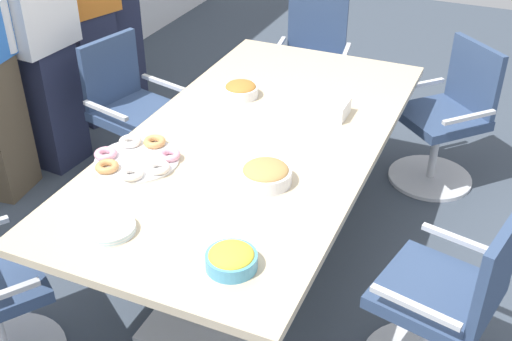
# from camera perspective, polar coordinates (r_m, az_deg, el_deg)

# --- Properties ---
(ground_plane) EXTENTS (10.00, 10.00, 0.01)m
(ground_plane) POSITION_cam_1_polar(r_m,az_deg,el_deg) (3.62, 0.00, -7.43)
(ground_plane) COLOR #3D4754
(conference_table) EXTENTS (2.40, 1.20, 0.75)m
(conference_table) POSITION_cam_1_polar(r_m,az_deg,el_deg) (3.25, 0.00, 1.12)
(conference_table) COLOR #CCB793
(conference_table) RESTS_ON ground
(office_chair_1) EXTENTS (0.65, 0.65, 0.91)m
(office_chair_1) POSITION_cam_1_polar(r_m,az_deg,el_deg) (2.83, 16.63, -11.74)
(office_chair_1) COLOR silver
(office_chair_1) RESTS_ON ground
(office_chair_2) EXTENTS (0.76, 0.76, 0.91)m
(office_chair_2) POSITION_cam_1_polar(r_m,az_deg,el_deg) (4.21, 16.61, 4.05)
(office_chair_2) COLOR silver
(office_chair_2) RESTS_ON ground
(office_chair_3) EXTENTS (0.62, 0.62, 0.91)m
(office_chair_3) POSITION_cam_1_polar(r_m,az_deg,el_deg) (4.81, 5.01, 8.98)
(office_chair_3) COLOR silver
(office_chair_3) RESTS_ON ground
(office_chair_4) EXTENTS (0.65, 0.65, 0.91)m
(office_chair_4) POSITION_cam_1_polar(r_m,az_deg,el_deg) (4.17, -10.99, 4.58)
(office_chair_4) COLOR silver
(office_chair_4) RESTS_ON ground
(person_standing_1) EXTENTS (0.61, 0.25, 1.75)m
(person_standing_1) POSITION_cam_1_polar(r_m,az_deg,el_deg) (4.22, -18.52, 11.38)
(person_standing_1) COLOR #232842
(person_standing_1) RESTS_ON ground
(person_standing_2) EXTENTS (0.60, 0.35, 1.75)m
(person_standing_2) POSITION_cam_1_polar(r_m,az_deg,el_deg) (4.76, -14.93, 14.31)
(person_standing_2) COLOR #232842
(person_standing_2) RESTS_ON ground
(snack_bowl_chips_yellow) EXTENTS (0.19, 0.19, 0.08)m
(snack_bowl_chips_yellow) POSITION_cam_1_polar(r_m,az_deg,el_deg) (2.36, -2.22, -7.87)
(snack_bowl_chips_yellow) COLOR #4C9EC6
(snack_bowl_chips_yellow) RESTS_ON conference_table
(snack_bowl_cookies) EXTENTS (0.23, 0.23, 0.09)m
(snack_bowl_cookies) POSITION_cam_1_polar(r_m,az_deg,el_deg) (2.81, 0.88, -0.28)
(snack_bowl_cookies) COLOR white
(snack_bowl_cookies) RESTS_ON conference_table
(snack_bowl_pretzels) EXTENTS (0.19, 0.19, 0.08)m
(snack_bowl_pretzels) POSITION_cam_1_polar(r_m,az_deg,el_deg) (3.58, -1.38, 7.25)
(snack_bowl_pretzels) COLOR white
(snack_bowl_pretzels) RESTS_ON conference_table
(donut_platter) EXTENTS (0.40, 0.40, 0.04)m
(donut_platter) POSITION_cam_1_polar(r_m,az_deg,el_deg) (3.02, -10.61, 1.09)
(donut_platter) COLOR white
(donut_platter) RESTS_ON conference_table
(plate_stack) EXTENTS (0.20, 0.20, 0.03)m
(plate_stack) POSITION_cam_1_polar(r_m,az_deg,el_deg) (2.60, -12.92, -5.07)
(plate_stack) COLOR white
(plate_stack) RESTS_ON conference_table
(napkin_pile) EXTENTS (0.16, 0.16, 0.09)m
(napkin_pile) POSITION_cam_1_polar(r_m,az_deg,el_deg) (3.39, 6.80, 5.53)
(napkin_pile) COLOR white
(napkin_pile) RESTS_ON conference_table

